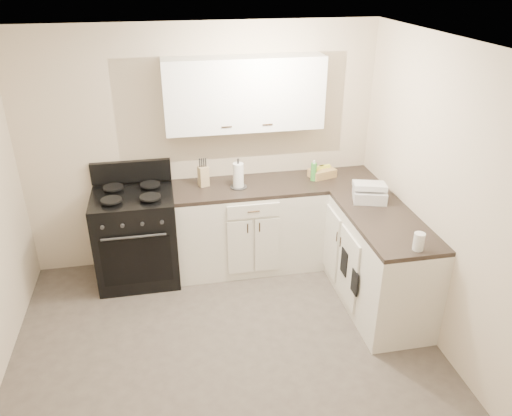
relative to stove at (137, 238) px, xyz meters
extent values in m
plane|color=#473F38|center=(0.73, -1.48, -0.46)|extent=(3.60, 3.60, 0.00)
plane|color=white|center=(0.73, -1.48, 2.04)|extent=(3.60, 3.60, 0.00)
plane|color=beige|center=(0.73, 0.32, 0.79)|extent=(3.60, 0.00, 3.60)
plane|color=beige|center=(2.53, -1.48, 0.79)|extent=(0.00, 3.60, 3.60)
cube|color=silver|center=(1.15, 0.02, -0.01)|extent=(1.55, 0.60, 0.90)
cube|color=silver|center=(2.23, -0.63, -0.01)|extent=(0.60, 1.90, 0.90)
cube|color=black|center=(1.15, 0.02, 0.46)|extent=(1.55, 0.60, 0.04)
cube|color=black|center=(2.23, -0.63, 0.46)|extent=(0.60, 1.90, 0.04)
cube|color=white|center=(1.15, 0.18, 1.38)|extent=(1.55, 0.30, 0.70)
cube|color=black|center=(0.00, 0.00, 0.00)|extent=(0.80, 0.68, 0.96)
cube|color=tan|center=(0.71, 0.10, 0.58)|extent=(0.12, 0.11, 0.21)
cylinder|color=white|center=(1.05, -0.01, 0.61)|extent=(0.12, 0.12, 0.26)
cylinder|color=green|center=(1.85, 0.02, 0.57)|extent=(0.07, 0.07, 0.19)
cube|color=tan|center=(1.97, 0.10, 0.52)|extent=(0.30, 0.24, 0.09)
cube|color=silver|center=(2.23, -0.53, 0.54)|extent=(0.37, 0.36, 0.11)
cylinder|color=silver|center=(2.25, -1.48, 0.55)|extent=(0.11, 0.11, 0.15)
cube|color=black|center=(1.91, -1.13, -0.02)|extent=(0.02, 0.13, 0.23)
cube|color=black|center=(1.91, -0.86, 0.02)|extent=(0.02, 0.14, 0.25)
camera|label=1|loc=(0.35, -4.56, 2.53)|focal=35.00mm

